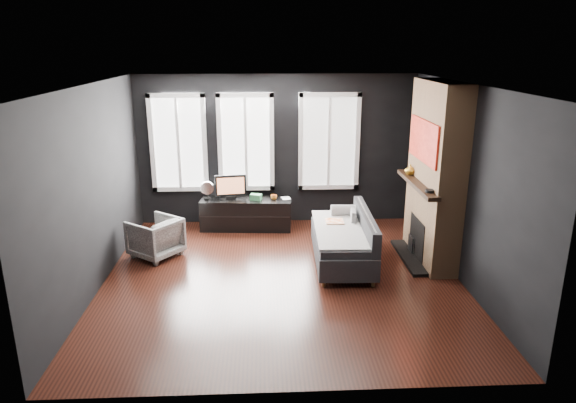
{
  "coord_description": "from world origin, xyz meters",
  "views": [
    {
      "loc": [
        -0.25,
        -6.65,
        3.19
      ],
      "look_at": [
        0.1,
        0.3,
        1.05
      ],
      "focal_mm": 32.0,
      "sensor_mm": 36.0,
      "label": 1
    }
  ],
  "objects_px": {
    "sofa": "(342,238)",
    "mantel_vase": "(410,170)",
    "media_console": "(246,214)",
    "armchair": "(155,236)",
    "mug": "(274,197)",
    "monitor": "(231,185)",
    "book": "(282,194)"
  },
  "relations": [
    {
      "from": "book",
      "to": "armchair",
      "type": "bearing_deg",
      "value": -149.8
    },
    {
      "from": "armchair",
      "to": "monitor",
      "type": "bearing_deg",
      "value": 175.03
    },
    {
      "from": "armchair",
      "to": "media_console",
      "type": "bearing_deg",
      "value": 168.3
    },
    {
      "from": "mug",
      "to": "mantel_vase",
      "type": "height_order",
      "value": "mantel_vase"
    },
    {
      "from": "media_console",
      "to": "book",
      "type": "height_order",
      "value": "book"
    },
    {
      "from": "media_console",
      "to": "mantel_vase",
      "type": "distance_m",
      "value": 3.0
    },
    {
      "from": "sofa",
      "to": "mug",
      "type": "distance_m",
      "value": 1.83
    },
    {
      "from": "sofa",
      "to": "armchair",
      "type": "height_order",
      "value": "sofa"
    },
    {
      "from": "monitor",
      "to": "book",
      "type": "relative_size",
      "value": 2.8
    },
    {
      "from": "sofa",
      "to": "media_console",
      "type": "xyz_separation_m",
      "value": [
        -1.5,
        1.57,
        -0.12
      ]
    },
    {
      "from": "sofa",
      "to": "mantel_vase",
      "type": "xyz_separation_m",
      "value": [
        1.12,
        0.52,
        0.92
      ]
    },
    {
      "from": "armchair",
      "to": "media_console",
      "type": "distance_m",
      "value": 1.83
    },
    {
      "from": "sofa",
      "to": "mug",
      "type": "height_order",
      "value": "sofa"
    },
    {
      "from": "mug",
      "to": "book",
      "type": "height_order",
      "value": "book"
    },
    {
      "from": "monitor",
      "to": "sofa",
      "type": "bearing_deg",
      "value": -50.76
    },
    {
      "from": "mug",
      "to": "mantel_vase",
      "type": "relative_size",
      "value": 0.66
    },
    {
      "from": "sofa",
      "to": "monitor",
      "type": "xyz_separation_m",
      "value": [
        -1.76,
        1.6,
        0.4
      ]
    },
    {
      "from": "monitor",
      "to": "armchair",
      "type": "bearing_deg",
      "value": -140.77
    },
    {
      "from": "monitor",
      "to": "mantel_vase",
      "type": "height_order",
      "value": "mantel_vase"
    },
    {
      "from": "media_console",
      "to": "mantel_vase",
      "type": "xyz_separation_m",
      "value": [
        2.61,
        -1.05,
        1.04
      ]
    },
    {
      "from": "monitor",
      "to": "mug",
      "type": "distance_m",
      "value": 0.79
    },
    {
      "from": "mantel_vase",
      "to": "book",
      "type": "bearing_deg",
      "value": 152.49
    },
    {
      "from": "sofa",
      "to": "armchair",
      "type": "xyz_separation_m",
      "value": [
        -2.87,
        0.37,
        -0.05
      ]
    },
    {
      "from": "sofa",
      "to": "armchair",
      "type": "distance_m",
      "value": 2.9
    },
    {
      "from": "media_console",
      "to": "mantel_vase",
      "type": "bearing_deg",
      "value": -17.79
    },
    {
      "from": "armchair",
      "to": "mantel_vase",
      "type": "bearing_deg",
      "value": 129.43
    },
    {
      "from": "armchair",
      "to": "mug",
      "type": "xyz_separation_m",
      "value": [
        1.88,
        1.15,
        0.26
      ]
    },
    {
      "from": "monitor",
      "to": "media_console",
      "type": "bearing_deg",
      "value": -14.62
    },
    {
      "from": "sofa",
      "to": "monitor",
      "type": "relative_size",
      "value": 3.31
    },
    {
      "from": "sofa",
      "to": "book",
      "type": "relative_size",
      "value": 9.26
    },
    {
      "from": "monitor",
      "to": "mug",
      "type": "height_order",
      "value": "monitor"
    },
    {
      "from": "monitor",
      "to": "mantel_vase",
      "type": "xyz_separation_m",
      "value": [
        2.88,
        -1.08,
        0.51
      ]
    }
  ]
}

